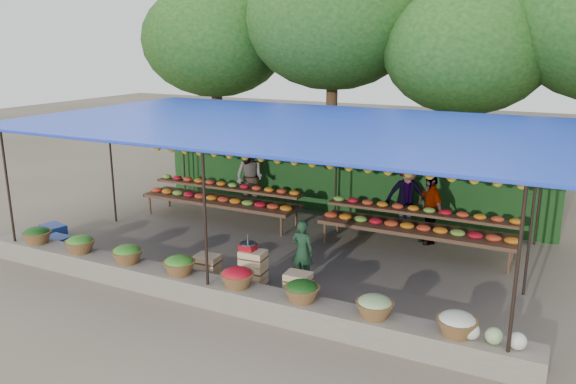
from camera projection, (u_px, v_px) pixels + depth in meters
The scene contains 16 objects.
ground at pixel (285, 252), 12.14m from camera, with size 60.00×60.00×0.00m, color brown.
stone_curb at pixel (213, 292), 9.71m from camera, with size 10.60×0.55×0.40m, color #655E50.
stall_canopy at pixel (286, 129), 11.52m from camera, with size 10.80×6.60×2.82m.
produce_baskets at pixel (208, 271), 9.66m from camera, with size 8.98×0.58×0.34m.
netting_backdrop at pixel (340, 167), 14.54m from camera, with size 10.60×0.06×2.50m, color #214C1B.
tree_row at pixel (397, 31), 15.98m from camera, with size 16.51×5.50×7.12m.
fruit_table_left at pixel (221, 196), 14.23m from camera, with size 4.21×0.95×0.93m.
fruit_table_right at pixel (417, 224), 12.07m from camera, with size 4.21×0.95×0.93m.
crate_counter at pixel (252, 274), 10.17m from camera, with size 2.37×0.36×0.77m.
weighing_scale at pixel (248, 246), 10.07m from camera, with size 0.29×0.29×0.31m.
vendor_seated at pixel (302, 251), 10.48m from camera, with size 0.44×0.29×1.21m, color #1A3A23.
customer_left at pixel (250, 178), 15.04m from camera, with size 0.84×0.66×1.74m, color slate.
customer_mid at pixel (407, 196), 13.28m from camera, with size 1.13×0.65×1.75m, color slate.
customer_right at pixel (430, 209), 12.51m from camera, with size 0.93×0.39×1.59m, color slate.
blue_crate_front at pixel (54, 232), 12.89m from camera, with size 0.56×0.40×0.34m, color navy.
blue_crate_back at pixel (58, 244), 12.15m from camera, with size 0.54×0.39×0.33m, color navy.
Camera 1 is at (5.16, -10.17, 4.37)m, focal length 35.00 mm.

